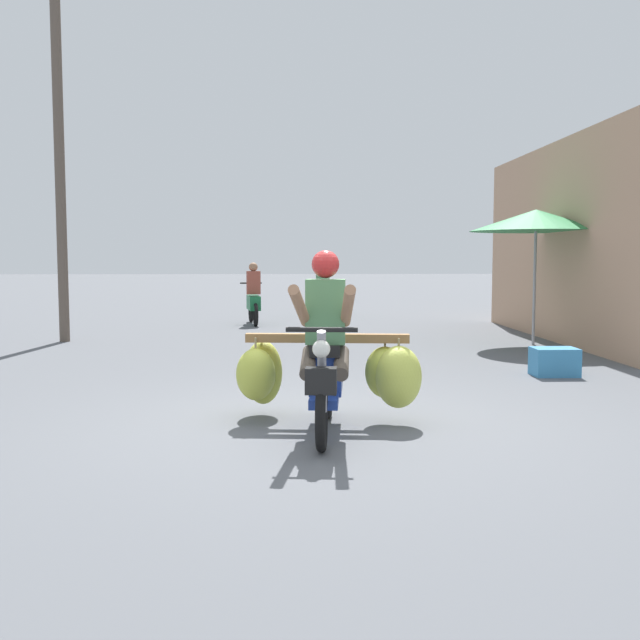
% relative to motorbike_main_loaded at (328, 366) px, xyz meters
% --- Properties ---
extents(ground_plane, '(120.00, 120.00, 0.00)m').
position_rel_motorbike_main_loaded_xyz_m(ground_plane, '(-0.08, -0.04, -0.55)').
color(ground_plane, '#56595E').
extents(motorbike_main_loaded, '(1.72, 1.88, 1.58)m').
position_rel_motorbike_main_loaded_xyz_m(motorbike_main_loaded, '(0.00, 0.00, 0.00)').
color(motorbike_main_loaded, black).
rests_on(motorbike_main_loaded, ground).
extents(motorbike_distant_ahead_left, '(0.52, 1.61, 1.40)m').
position_rel_motorbike_main_loaded_xyz_m(motorbike_distant_ahead_left, '(-1.14, 10.05, 0.02)').
color(motorbike_distant_ahead_left, black).
rests_on(motorbike_distant_ahead_left, ground).
extents(motorbike_distant_ahead_right, '(0.76, 1.53, 1.40)m').
position_rel_motorbike_main_loaded_xyz_m(motorbike_distant_ahead_right, '(0.55, 12.24, 0.02)').
color(motorbike_distant_ahead_right, black).
rests_on(motorbike_distant_ahead_right, ground).
extents(market_umbrella_near_shop, '(2.27, 2.27, 2.34)m').
position_rel_motorbike_main_loaded_xyz_m(market_umbrella_near_shop, '(3.91, 6.02, 1.60)').
color(market_umbrella_near_shop, '#99999E').
rests_on(market_umbrella_near_shop, ground).
extents(produce_crate, '(0.56, 0.40, 0.36)m').
position_rel_motorbike_main_loaded_xyz_m(produce_crate, '(3.06, 2.68, -0.37)').
color(produce_crate, teal).
rests_on(produce_crate, ground).
extents(utility_pole, '(0.18, 0.18, 6.99)m').
position_rel_motorbike_main_loaded_xyz_m(utility_pole, '(-4.39, 6.85, 2.94)').
color(utility_pole, brown).
rests_on(utility_pole, ground).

